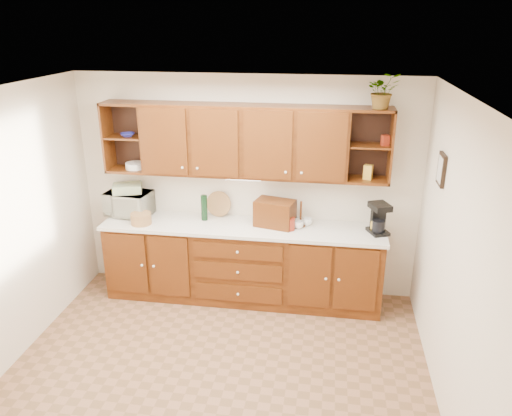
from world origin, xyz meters
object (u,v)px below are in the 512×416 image
(microwave, at_px, (129,204))
(bread_box, at_px, (275,213))
(coffee_maker, at_px, (379,218))
(potted_plant, at_px, (383,91))

(microwave, distance_m, bread_box, 1.77)
(coffee_maker, bearing_deg, potted_plant, 117.98)
(potted_plant, bearing_deg, coffee_maker, -38.79)
(bread_box, bearing_deg, coffee_maker, 13.12)
(microwave, relative_size, coffee_maker, 1.52)
(microwave, relative_size, bread_box, 1.21)
(microwave, xyz_separation_m, coffee_maker, (2.92, -0.09, 0.02))
(bread_box, bearing_deg, microwave, -167.94)
(microwave, bearing_deg, bread_box, 5.08)
(microwave, bearing_deg, potted_plant, 6.62)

